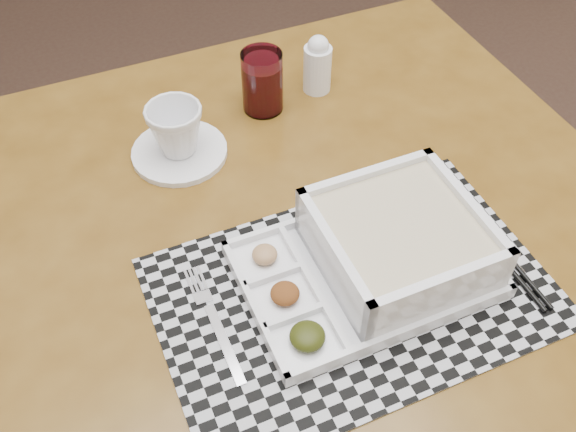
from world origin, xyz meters
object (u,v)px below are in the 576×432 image
at_px(juice_glass, 262,84).
at_px(creamer_bottle, 317,65).
at_px(cup, 176,130).
at_px(dining_table, 312,256).
at_px(serving_tray, 389,250).

distance_m(juice_glass, creamer_bottle, 0.11).
height_order(cup, creamer_bottle, creamer_bottle).
bearing_deg(dining_table, cup, 116.01).
relative_size(dining_table, serving_tray, 3.09).
height_order(serving_tray, juice_glass, juice_glass).
bearing_deg(juice_glass, serving_tray, -91.76).
distance_m(dining_table, cup, 0.28).
distance_m(dining_table, juice_glass, 0.30).
xyz_separation_m(dining_table, creamer_bottle, (0.16, 0.27, 0.12)).
xyz_separation_m(serving_tray, juice_glass, (0.01, 0.38, 0.01)).
distance_m(dining_table, serving_tray, 0.17).
relative_size(serving_tray, cup, 3.88).
distance_m(serving_tray, juice_glass, 0.38).
bearing_deg(juice_glass, creamer_bottle, 0.85).
relative_size(cup, creamer_bottle, 0.83).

